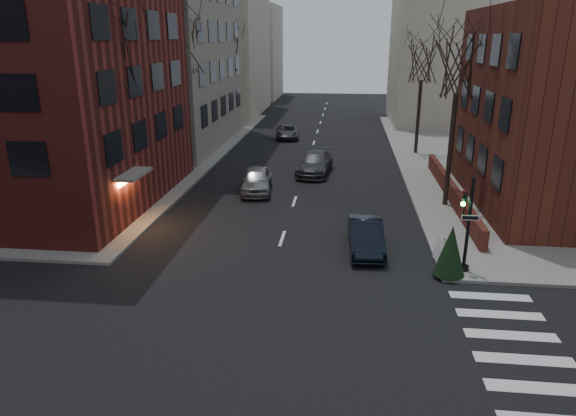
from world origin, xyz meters
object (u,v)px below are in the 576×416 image
at_px(tree_left_a, 110,56).
at_px(evergreen_shrub, 451,250).
at_px(tree_left_c, 228,51).
at_px(tree_right_b, 423,61).
at_px(traffic_signal, 466,230).
at_px(car_lane_silver, 257,180).
at_px(streetlamp_far, 239,89).
at_px(car_lane_far, 287,132).
at_px(sandwich_board, 443,249).
at_px(car_lane_gray, 315,163).
at_px(parked_sedan, 366,236).
at_px(streetlamp_near, 178,118).
at_px(tree_right_a, 459,64).
at_px(tree_left_b, 183,44).

xyz_separation_m(tree_left_a, evergreen_shrub, (16.10, -5.50, -7.26)).
height_order(tree_left_c, evergreen_shrub, tree_left_c).
bearing_deg(tree_right_b, traffic_signal, -92.15).
xyz_separation_m(tree_left_a, car_lane_silver, (6.21, 5.74, -7.69)).
relative_size(streetlamp_far, car_lane_far, 1.39).
xyz_separation_m(car_lane_far, sandwich_board, (10.03, -28.05, 0.02)).
distance_m(car_lane_gray, car_lane_far, 13.73).
xyz_separation_m(car_lane_gray, sandwich_board, (6.50, -14.78, -0.12)).
distance_m(parked_sedan, car_lane_gray, 14.09).
relative_size(streetlamp_near, car_lane_gray, 1.19).
height_order(traffic_signal, streetlamp_near, streetlamp_near).
distance_m(streetlamp_far, car_lane_far, 7.68).
distance_m(tree_left_c, parked_sedan, 32.54).
bearing_deg(tree_left_a, traffic_signal, -16.65).
distance_m(tree_right_a, evergreen_shrub, 11.79).
xyz_separation_m(parked_sedan, car_lane_gray, (-3.20, 13.72, 0.06)).
bearing_deg(traffic_signal, sandwich_board, 124.29).
distance_m(tree_right_a, streetlamp_far, 29.65).
bearing_deg(traffic_signal, evergreen_shrub, -142.18).
distance_m(tree_left_a, evergreen_shrub, 18.50).
distance_m(tree_right_a, tree_right_b, 14.01).
bearing_deg(traffic_signal, tree_left_b, 134.54).
relative_size(tree_left_b, sandwich_board, 10.87).
bearing_deg(parked_sedan, car_lane_silver, 124.51).
height_order(tree_right_a, sandwich_board, tree_right_a).
distance_m(traffic_signal, streetlamp_far, 36.81).
bearing_deg(streetlamp_far, parked_sedan, -68.52).
xyz_separation_m(tree_right_a, car_lane_gray, (-8.00, 6.71, -7.26)).
distance_m(traffic_signal, sandwich_board, 1.69).
bearing_deg(car_lane_gray, evergreen_shrub, -62.49).
height_order(tree_left_b, tree_left_c, tree_left_b).
distance_m(tree_left_a, car_lane_gray, 16.32).
bearing_deg(car_lane_silver, parked_sedan, -59.27).
xyz_separation_m(tree_left_c, streetlamp_near, (0.60, -18.00, -3.79)).
bearing_deg(evergreen_shrub, tree_right_b, 86.35).
bearing_deg(car_lane_silver, evergreen_shrub, -54.92).
distance_m(car_lane_silver, evergreen_shrub, 14.98).
relative_size(tree_right_b, evergreen_shrub, 4.34).
distance_m(traffic_signal, evergreen_shrub, 1.07).
relative_size(tree_left_c, car_lane_far, 2.16).
distance_m(streetlamp_near, parked_sedan, 16.81).
relative_size(tree_left_c, streetlamp_far, 1.55).
relative_size(car_lane_silver, car_lane_far, 1.01).
bearing_deg(tree_right_a, tree_left_c, 128.66).
bearing_deg(tree_left_a, car_lane_silver, 42.76).
xyz_separation_m(traffic_signal, car_lane_silver, (-10.53, 10.75, -1.13)).
height_order(traffic_signal, car_lane_silver, traffic_signal).
xyz_separation_m(tree_right_a, car_lane_silver, (-11.39, 1.74, -7.25)).
height_order(traffic_signal, evergreen_shrub, traffic_signal).
bearing_deg(tree_left_c, tree_right_a, -51.34).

